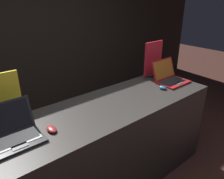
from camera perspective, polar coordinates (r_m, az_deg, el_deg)
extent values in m
cube|color=black|center=(3.61, -20.96, 13.95)|extent=(8.00, 0.05, 2.80)
cube|color=#282623|center=(2.33, -0.06, -14.27)|extent=(2.24, 0.72, 0.95)
cube|color=black|center=(1.69, -23.67, -12.58)|extent=(0.37, 0.24, 0.02)
cube|color=#B7B7B7|center=(1.70, -23.92, -11.95)|extent=(0.32, 0.17, 0.00)
cube|color=#3F3F42|center=(1.63, -22.94, -13.50)|extent=(0.10, 0.05, 0.00)
cube|color=black|center=(1.77, -25.90, -6.69)|extent=(0.37, 0.09, 0.23)
cube|color=black|center=(1.76, -25.86, -6.71)|extent=(0.33, 0.07, 0.20)
ellipsoid|color=maroon|center=(1.74, -15.51, -9.96)|extent=(0.07, 0.11, 0.03)
cube|color=black|center=(1.97, -26.63, -7.73)|extent=(0.19, 0.07, 0.02)
cube|color=maroon|center=(2.66, 15.79, 1.80)|extent=(0.37, 0.24, 0.02)
cube|color=black|center=(2.67, 15.50, 2.15)|extent=(0.32, 0.17, 0.00)
cube|color=#3F3F42|center=(2.62, 17.10, 1.58)|extent=(0.10, 0.05, 0.00)
cube|color=maroon|center=(2.71, 13.28, 5.21)|extent=(0.37, 0.10, 0.23)
cube|color=#A5591E|center=(2.70, 13.40, 5.23)|extent=(0.33, 0.08, 0.20)
ellipsoid|color=navy|center=(2.46, 13.11, 0.50)|extent=(0.06, 0.09, 0.04)
cube|color=black|center=(2.84, 10.39, 3.76)|extent=(0.16, 0.07, 0.02)
cube|color=red|center=(2.78, 10.72, 8.02)|extent=(0.30, 0.02, 0.41)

